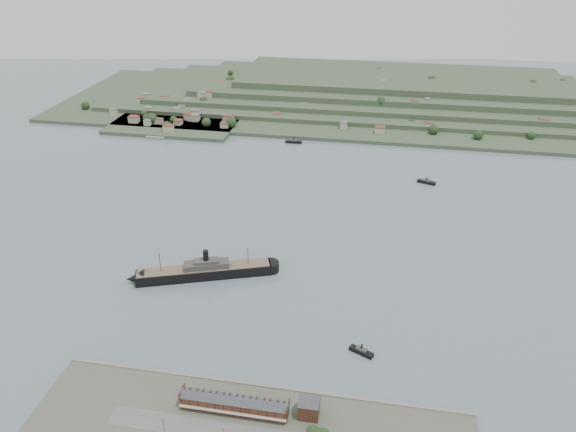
% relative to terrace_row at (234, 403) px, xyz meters
% --- Properties ---
extents(ground, '(1400.00, 1400.00, 0.00)m').
position_rel_terrace_row_xyz_m(ground, '(10.00, 168.02, -6.84)').
color(ground, slate).
rests_on(ground, ground).
extents(terrace_row, '(55.60, 9.80, 11.07)m').
position_rel_terrace_row_xyz_m(terrace_row, '(0.00, 0.00, 0.00)').
color(terrace_row, '#452718').
rests_on(terrace_row, ground).
extents(gabled_building, '(10.40, 10.18, 14.09)m').
position_rel_terrace_row_xyz_m(gabled_building, '(37.50, 4.02, 1.34)').
color(gabled_building, '#452718').
rests_on(gabled_building, ground).
extents(far_peninsula, '(760.00, 309.00, 30.00)m').
position_rel_terrace_row_xyz_m(far_peninsula, '(37.91, 561.12, 5.04)').
color(far_peninsula, '#354B32').
rests_on(far_peninsula, ground).
extents(steamship, '(101.85, 46.04, 25.39)m').
position_rel_terrace_row_xyz_m(steamship, '(-55.68, 113.91, -2.15)').
color(steamship, black).
rests_on(steamship, ground).
extents(tugboat, '(14.89, 9.68, 6.57)m').
position_rel_terrace_row_xyz_m(tugboat, '(60.14, 56.14, -5.24)').
color(tugboat, black).
rests_on(tugboat, ground).
extents(ferry_west, '(18.45, 5.83, 6.85)m').
position_rel_terrace_row_xyz_m(ferry_west, '(-37.85, 387.62, -5.19)').
color(ferry_west, black).
rests_on(ferry_west, ground).
extents(ferry_east, '(18.08, 9.80, 6.53)m').
position_rel_terrace_row_xyz_m(ferry_east, '(104.75, 303.84, -5.27)').
color(ferry_east, black).
rests_on(ferry_east, ground).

